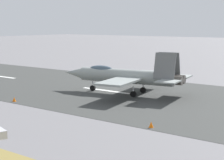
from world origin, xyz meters
name	(u,v)px	position (x,y,z in m)	size (l,w,h in m)	color
ground_plane	(112,91)	(0.00, 0.00, 0.00)	(400.00, 400.00, 0.00)	slate
runway_strip	(112,91)	(-0.02, 0.00, 0.01)	(240.00, 26.00, 0.02)	#393B39
fighter_jet	(126,76)	(-2.55, 0.30, 2.38)	(17.67, 14.64, 5.58)	gray
marker_cone_near	(151,125)	(-13.67, 12.29, 0.28)	(0.44, 0.44, 0.55)	orange
marker_cone_mid	(14,99)	(4.97, 12.29, 0.28)	(0.44, 0.44, 0.55)	orange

